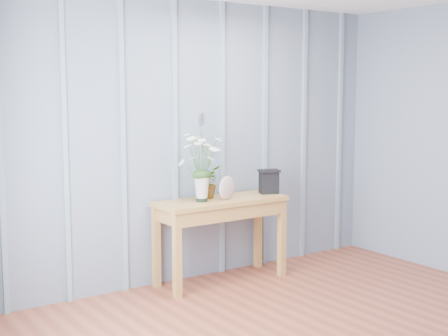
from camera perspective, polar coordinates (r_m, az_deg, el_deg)
room_shell at (r=4.55m, az=6.69°, el=10.64°), size 4.00×4.50×2.50m
sideboard at (r=5.55m, az=-0.29°, el=-3.99°), size 1.20×0.45×0.75m
daisy_vase at (r=5.34m, az=-2.06°, el=0.93°), size 0.43×0.33×0.61m
spider_plant at (r=5.55m, az=-1.61°, el=-1.32°), size 0.33×0.33×0.28m
felt_disc_vessel at (r=5.47m, az=0.26°, el=-1.82°), size 0.22×0.12×0.21m
carved_box at (r=5.80m, az=4.13°, el=-1.22°), size 0.22×0.19×0.22m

